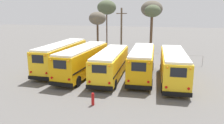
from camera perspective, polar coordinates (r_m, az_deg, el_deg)
name	(u,v)px	position (r m, az deg, el deg)	size (l,w,h in m)	color
ground_plane	(113,75)	(25.32, 0.29, -3.36)	(160.00, 160.00, 0.00)	#5B5956
school_bus_0	(62,56)	(27.61, -12.95, 1.59)	(2.48, 10.62, 3.35)	yellow
school_bus_1	(83,60)	(25.04, -7.58, 0.53)	(2.99, 10.48, 3.24)	#E5A00C
school_bus_2	(111,63)	(23.85, -0.34, -0.35)	(2.84, 9.80, 2.99)	yellow
school_bus_3	(142,62)	(24.07, 7.83, -0.09)	(2.85, 9.61, 3.20)	#E5A00C
school_bus_4	(173,66)	(23.30, 15.77, -0.98)	(2.88, 9.97, 3.15)	yellow
utility_pole	(121,30)	(37.39, 2.46, 8.27)	(1.80, 0.30, 7.72)	brown
bare_tree_0	(107,8)	(45.99, -1.40, 14.02)	(3.88, 3.88, 9.36)	#473323
bare_tree_1	(153,12)	(39.67, 10.54, 12.79)	(2.86, 2.86, 8.27)	brown
bare_tree_2	(152,9)	(44.08, 10.33, 13.41)	(4.17, 4.17, 9.14)	#473323
bare_tree_3	(97,19)	(39.68, -3.83, 11.18)	(3.06, 3.06, 7.08)	#473323
fence_line	(124,55)	(31.56, 3.22, 1.79)	(21.32, 0.06, 1.42)	#939399
fire_hydrant	(93,99)	(17.36, -5.03, -9.55)	(0.24, 0.24, 1.03)	#B21414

